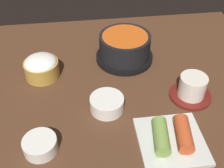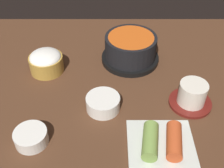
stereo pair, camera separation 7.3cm
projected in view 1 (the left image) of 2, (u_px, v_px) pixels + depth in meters
The scene contains 7 objects.
dining_table at pixel (104, 91), 76.60cm from camera, with size 100.00×76.00×2.00cm, color #4C2D1C.
stone_pot at pixel (125, 48), 83.25cm from camera, with size 17.12×17.12×8.12cm.
rice_bowl at pixel (41, 67), 77.77cm from camera, with size 9.56×9.56×6.39cm.
tea_cup_with_saucer at pixel (192, 88), 71.57cm from camera, with size 10.75×10.75×6.46cm.
banchan_cup_center at pixel (108, 103), 68.93cm from camera, with size 8.39×8.39×3.58cm.
kimchi_plate at pixel (172, 138), 61.41cm from camera, with size 14.47×14.47×4.35cm.
side_bowl_near at pixel (40, 145), 59.90cm from camera, with size 7.36×7.36×3.17cm.
Camera 1 is at (-5.03, -56.07, 53.04)cm, focal length 45.13 mm.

